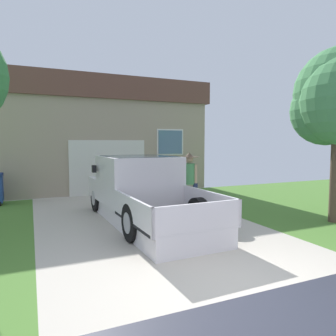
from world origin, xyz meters
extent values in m
cube|color=#BDB3A3|center=(0.00, 4.50, -0.03)|extent=(5.20, 9.00, 0.06)
cube|color=silver|center=(0.06, 4.14, 0.21)|extent=(1.87, 5.26, 0.42)
cube|color=silver|center=(0.04, 4.76, 1.05)|extent=(1.93, 2.06, 1.27)
cube|color=#1E2833|center=(0.04, 4.76, 1.43)|extent=(1.70, 1.89, 0.53)
cube|color=silver|center=(0.00, 6.25, 0.71)|extent=(1.90, 1.04, 0.57)
cube|color=black|center=(0.10, 2.65, 0.45)|extent=(1.94, 2.28, 0.06)
cube|color=silver|center=(-0.80, 2.62, 0.70)|extent=(0.12, 2.23, 0.55)
cube|color=silver|center=(1.01, 2.67, 0.70)|extent=(0.12, 2.23, 0.55)
cube|color=silver|center=(0.13, 1.56, 0.70)|extent=(1.88, 0.11, 0.55)
cube|color=black|center=(-1.01, 5.43, 1.33)|extent=(0.11, 0.18, 0.20)
cylinder|color=black|center=(-0.80, 6.08, 0.40)|extent=(0.28, 0.81, 0.80)
cylinder|color=#9E9EA3|center=(-0.80, 6.08, 0.40)|extent=(0.29, 0.45, 0.44)
cylinder|color=black|center=(0.81, 6.13, 0.40)|extent=(0.28, 0.81, 0.80)
cylinder|color=#9E9EA3|center=(0.81, 6.13, 0.40)|extent=(0.29, 0.45, 0.44)
cylinder|color=black|center=(-0.71, 2.85, 0.40)|extent=(0.28, 0.81, 0.80)
cylinder|color=#9E9EA3|center=(-0.71, 2.85, 0.40)|extent=(0.29, 0.45, 0.44)
cylinder|color=black|center=(0.90, 2.89, 0.40)|extent=(0.28, 0.81, 0.80)
cylinder|color=#9E9EA3|center=(0.90, 2.89, 0.40)|extent=(0.29, 0.45, 0.44)
cylinder|color=navy|center=(1.61, 4.39, 0.46)|extent=(0.13, 0.13, 0.92)
cylinder|color=navy|center=(1.31, 4.58, 0.46)|extent=(0.13, 0.13, 0.92)
cylinder|color=#4C9356|center=(1.46, 4.49, 1.18)|extent=(0.32, 0.32, 0.58)
cylinder|color=tan|center=(1.62, 4.39, 1.15)|extent=(0.09, 0.09, 0.59)
cylinder|color=tan|center=(1.31, 4.59, 1.15)|extent=(0.09, 0.09, 0.59)
sphere|color=tan|center=(1.46, 4.49, 1.60)|extent=(0.23, 0.23, 0.23)
cylinder|color=brown|center=(1.46, 4.49, 1.66)|extent=(0.53, 0.53, 0.01)
cone|color=brown|center=(1.46, 4.49, 1.72)|extent=(0.24, 0.24, 0.13)
cube|color=beige|center=(1.64, 4.16, 0.13)|extent=(0.40, 0.17, 0.26)
torus|color=beige|center=(1.64, 4.16, 0.31)|extent=(0.36, 0.02, 0.36)
cube|color=tan|center=(0.19, 12.15, 1.89)|extent=(8.86, 6.25, 3.78)
cube|color=brown|center=(0.19, 12.15, 4.25)|extent=(9.22, 6.50, 0.94)
cube|color=silver|center=(0.20, 8.99, 1.08)|extent=(3.01, 0.06, 2.16)
cube|color=slate|center=(2.91, 8.99, 2.08)|extent=(1.10, 0.05, 1.00)
cube|color=silver|center=(2.91, 9.01, 2.08)|extent=(1.23, 0.02, 1.12)
cylinder|color=brown|center=(4.55, 2.30, 1.10)|extent=(0.25, 0.25, 2.19)
sphere|color=#46894F|center=(4.57, 2.64, 2.90)|extent=(1.84, 1.84, 1.84)
cylinder|color=black|center=(-3.57, 8.11, 0.09)|extent=(0.05, 0.18, 0.18)
camera|label=1|loc=(-2.62, -3.29, 2.06)|focal=33.43mm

